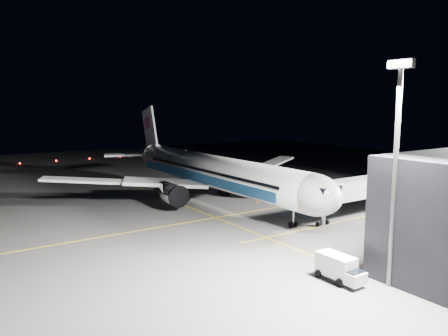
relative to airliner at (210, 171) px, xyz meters
name	(u,v)px	position (x,y,z in m)	size (l,w,h in m)	color
ground	(213,201)	(1.08, 0.00, -5.16)	(200.00, 200.00, 0.00)	#4C4C4F
guide_line_main	(247,212)	(11.08, 0.00, -5.16)	(0.25, 80.00, 0.01)	gold
guide_line_cross	(183,205)	(1.08, -6.00, -5.16)	(70.00, 0.25, 0.01)	gold
guide_line_side	(350,219)	(23.08, 10.00, -5.16)	(0.25, 40.00, 0.01)	gold
airliner	(210,171)	(0.00, 0.00, 0.00)	(61.48, 54.22, 16.64)	silver
jet_bridge	(386,184)	(23.08, 18.06, -0.58)	(3.60, 34.40, 6.30)	#B2B2B7
floodlight_mast_south	(396,154)	(41.08, -6.01, 7.21)	(2.40, 0.67, 20.70)	#59595E
taxiway_lights	(90,159)	(-70.92, 0.00, -4.94)	(0.44, 60.44, 0.44)	#FF140A
service_truck	(340,268)	(37.77, -9.04, -3.82)	(4.94, 2.26, 2.51)	white
baggage_tug	(251,179)	(-9.98, 16.84, -4.40)	(2.74, 2.45, 1.66)	black
safety_cone_a	(269,192)	(1.92, 11.94, -4.84)	(0.43, 0.43, 0.64)	orange
safety_cone_b	(222,194)	(-2.27, 4.00, -4.91)	(0.34, 0.34, 0.51)	orange
safety_cone_c	(257,201)	(6.70, 5.32, -4.87)	(0.39, 0.39, 0.58)	orange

